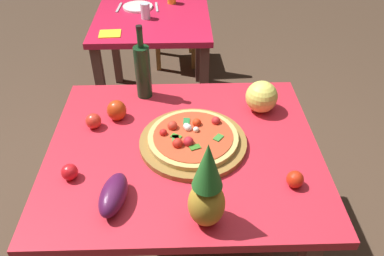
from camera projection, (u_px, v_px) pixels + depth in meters
name	position (u px, v px, depth m)	size (l,w,h in m)	color
ground_plane	(185.00, 250.00, 2.11)	(10.00, 10.00, 0.00)	#4C3828
display_table	(183.00, 161.00, 1.69)	(1.15, 1.00, 0.76)	brown
background_table	(153.00, 32.00, 2.81)	(0.82, 0.87, 0.76)	brown
dining_chair	(174.00, 16.00, 3.43)	(0.42, 0.42, 0.85)	olive
pizza_board	(192.00, 142.00, 1.64)	(0.46, 0.46, 0.03)	olive
pizza	(192.00, 137.00, 1.62)	(0.38, 0.38, 0.06)	tan
wine_bottle	(142.00, 71.00, 1.85)	(0.08, 0.08, 0.37)	#15341B
pineapple_left	(206.00, 190.00, 1.23)	(0.13, 0.13, 0.35)	#B88E2C
melon	(261.00, 97.00, 1.80)	(0.15, 0.15, 0.15)	#E6DC5E
bell_pepper	(116.00, 110.00, 1.76)	(0.09, 0.09, 0.10)	red
eggplant	(113.00, 195.00, 1.36)	(0.20, 0.09, 0.09)	#4C1540
tomato_beside_pepper	(69.00, 172.00, 1.47)	(0.06, 0.06, 0.06)	red
tomato_by_bottle	(93.00, 121.00, 1.72)	(0.07, 0.07, 0.07)	red
tomato_near_board	(294.00, 179.00, 1.44)	(0.07, 0.07, 0.07)	red
drinking_glass_water	(145.00, 11.00, 2.67)	(0.06, 0.06, 0.11)	silver
dinner_plate	(137.00, 7.00, 2.85)	(0.22, 0.22, 0.02)	white
fork_utensil	(119.00, 8.00, 2.85)	(0.02, 0.18, 0.01)	silver
knife_utensil	(156.00, 7.00, 2.86)	(0.02, 0.18, 0.01)	silver
napkin_folded	(109.00, 34.00, 2.50)	(0.14, 0.12, 0.01)	yellow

